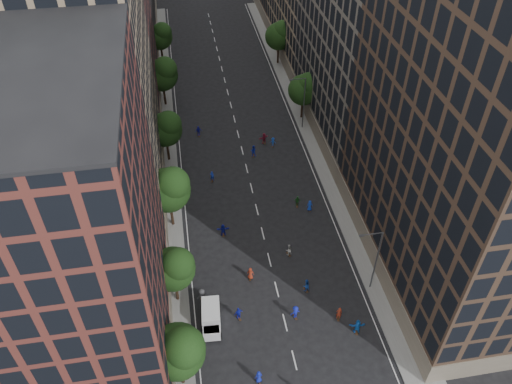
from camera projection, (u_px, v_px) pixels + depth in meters
ground at (243, 152)px, 76.59m from camera, size 240.00×240.00×0.00m
sidewalk_left at (163, 132)px, 80.59m from camera, size 4.00×105.00×0.15m
sidewalk_right at (307, 118)px, 83.61m from camera, size 4.00×105.00×0.15m
bldg_left_a at (71, 234)px, 42.82m from camera, size 14.00×22.00×30.00m
bldg_left_b at (88, 78)px, 59.29m from camera, size 14.00×26.00×34.00m
bldg_left_c at (105, 25)px, 78.31m from camera, size 14.00×20.00×28.00m
bldg_right_a at (470, 136)px, 48.58m from camera, size 14.00×30.00×36.00m
bldg_right_b at (368, 30)px, 71.06m from camera, size 14.00×28.00×33.00m
tree_left_0 at (179, 350)px, 44.49m from camera, size 5.20×5.20×8.83m
tree_left_1 at (174, 268)px, 52.17m from camera, size 4.80×4.80×8.21m
tree_left_2 at (169, 188)px, 60.52m from camera, size 5.60×5.60×9.45m
tree_left_3 at (166, 128)px, 71.26m from camera, size 5.00×5.00×8.58m
tree_left_4 at (163, 73)px, 82.93m from camera, size 5.40×5.40×9.08m
tree_left_5 at (160, 36)px, 95.07m from camera, size 4.80×4.80×8.33m
tree_right_a at (305, 88)px, 80.13m from camera, size 5.00×5.00×8.39m
tree_right_b at (280, 35)px, 94.73m from camera, size 5.20×5.20×8.83m
streetlamp_near at (375, 258)px, 53.73m from camera, size 2.64×0.22×9.06m
streetlamp_far at (303, 100)px, 78.19m from camera, size 2.64×0.22×9.06m
cargo_van at (211, 318)px, 52.64m from camera, size 2.32×4.44×2.29m
skater_0 at (259, 377)px, 48.07m from camera, size 0.86×0.64×1.59m
skater_2 at (306, 286)px, 56.28m from camera, size 1.02×0.91×1.72m
skater_3 at (295, 312)px, 53.59m from camera, size 1.20×0.85×1.69m
skater_4 at (239, 313)px, 53.49m from camera, size 1.07×0.71×1.68m
skater_5 at (357, 327)px, 52.13m from camera, size 1.80×0.73×1.89m
skater_6 at (250, 274)px, 57.62m from camera, size 0.93×0.75×1.64m
skater_7 at (339, 313)px, 53.44m from camera, size 0.72×0.54×1.80m
skater_8 at (289, 250)px, 60.38m from camera, size 0.92×0.80×1.61m
skater_9 at (202, 296)px, 55.14m from camera, size 1.37×1.06×1.87m
skater_10 at (297, 201)px, 66.96m from camera, size 1.02×0.61×1.63m
skater_11 at (223, 230)px, 62.85m from camera, size 1.61×0.56×1.72m
skater_12 at (310, 206)px, 66.33m from camera, size 0.81×0.55×1.61m
skater_13 at (212, 176)px, 70.98m from camera, size 0.68×0.57×1.60m
skater_14 at (253, 151)px, 75.30m from camera, size 1.05×0.92×1.84m
skater_15 at (273, 142)px, 77.31m from camera, size 1.11×0.89×1.51m
skater_16 at (199, 131)px, 79.37m from camera, size 1.05×0.53×1.72m
skater_17 at (264, 139)px, 77.81m from camera, size 1.73×1.16×1.79m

